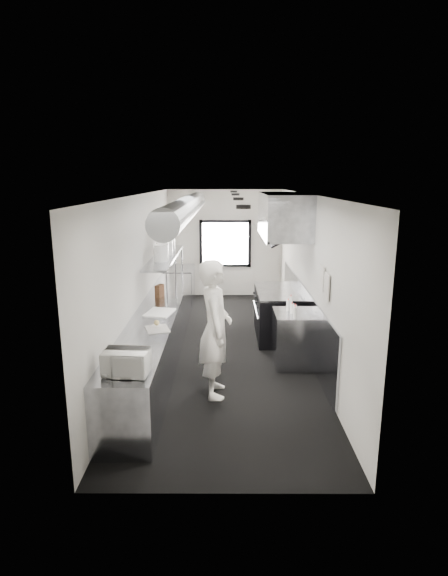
{
  "coord_description": "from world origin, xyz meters",
  "views": [
    {
      "loc": [
        0.01,
        -7.94,
        3.06
      ],
      "look_at": [
        -0.02,
        -0.2,
        1.2
      ],
      "focal_mm": 28.39,
      "sensor_mm": 36.0,
      "label": 1
    }
  ],
  "objects_px": {
    "squeeze_bottle_e": "(291,302)",
    "prep_counter": "(158,334)",
    "line_cook": "(215,329)",
    "small_plate": "(157,326)",
    "exhaust_hood": "(283,215)",
    "deli_tub_a": "(121,350)",
    "microwave": "(126,362)",
    "squeeze_bottle_c": "(292,309)",
    "far_work_table": "(180,285)",
    "deli_tub_b": "(122,354)",
    "range": "(277,313)",
    "plate_stack_c": "(166,246)",
    "knife_block": "(160,291)",
    "cutting_board": "(160,312)",
    "squeeze_bottle_d": "(288,305)",
    "bottle_station": "(293,338)",
    "pass_shelf": "(165,258)",
    "squeeze_bottle_a": "(295,313)",
    "squeeze_bottle_b": "(295,310)",
    "plate_stack_a": "(161,253)",
    "plate_stack_d": "(169,242)",
    "plate_stack_b": "(162,251)"
  },
  "relations": [
    {
      "from": "squeeze_bottle_a",
      "to": "deli_tub_b",
      "type": "bearing_deg",
      "value": -145.84
    },
    {
      "from": "knife_block",
      "to": "squeeze_bottle_d",
      "type": "bearing_deg",
      "value": -0.9
    },
    {
      "from": "microwave",
      "to": "plate_stack_d",
      "type": "xyz_separation_m",
      "value": [
        -0.08,
        4.74,
        0.73
      ]
    },
    {
      "from": "prep_counter",
      "to": "microwave",
      "type": "height_order",
      "value": "microwave"
    },
    {
      "from": "line_cook",
      "to": "deli_tub_a",
      "type": "relative_size",
      "value": 14.65
    },
    {
      "from": "exhaust_hood",
      "to": "squeeze_bottle_e",
      "type": "relative_size",
      "value": 11.26
    },
    {
      "from": "exhaust_hood",
      "to": "deli_tub_a",
      "type": "xyz_separation_m",
      "value": [
        -2.42,
        -3.23,
        -1.44
      ]
    },
    {
      "from": "squeeze_bottle_e",
      "to": "prep_counter",
      "type": "bearing_deg",
      "value": -176.43
    },
    {
      "from": "prep_counter",
      "to": "squeeze_bottle_b",
      "type": "bearing_deg",
      "value": -8.5
    },
    {
      "from": "prep_counter",
      "to": "deli_tub_a",
      "type": "bearing_deg",
      "value": -94.81
    },
    {
      "from": "small_plate",
      "to": "cutting_board",
      "type": "xyz_separation_m",
      "value": [
        -0.06,
        0.7,
        0.0
      ]
    },
    {
      "from": "prep_counter",
      "to": "squeeze_bottle_e",
      "type": "height_order",
      "value": "squeeze_bottle_e"
    },
    {
      "from": "line_cook",
      "to": "deli_tub_b",
      "type": "xyz_separation_m",
      "value": [
        -1.14,
        -0.82,
        -0.05
      ]
    },
    {
      "from": "range",
      "to": "plate_stack_b",
      "type": "relative_size",
      "value": 5.19
    },
    {
      "from": "bottle_station",
      "to": "knife_block",
      "type": "relative_size",
      "value": 3.95
    },
    {
      "from": "squeeze_bottle_c",
      "to": "pass_shelf",
      "type": "bearing_deg",
      "value": 142.73
    },
    {
      "from": "plate_stack_b",
      "to": "squeeze_bottle_b",
      "type": "bearing_deg",
      "value": -33.35
    },
    {
      "from": "deli_tub_a",
      "to": "squeeze_bottle_b",
      "type": "height_order",
      "value": "squeeze_bottle_b"
    },
    {
      "from": "far_work_table",
      "to": "squeeze_bottle_d",
      "type": "relative_size",
      "value": 6.63
    },
    {
      "from": "range",
      "to": "squeeze_bottle_e",
      "type": "relative_size",
      "value": 8.19
    },
    {
      "from": "small_plate",
      "to": "plate_stack_d",
      "type": "xyz_separation_m",
      "value": [
        -0.17,
        3.02,
        0.87
      ]
    },
    {
      "from": "microwave",
      "to": "exhaust_hood",
      "type": "bearing_deg",
      "value": 64.4
    },
    {
      "from": "knife_block",
      "to": "squeeze_bottle_e",
      "type": "relative_size",
      "value": 1.17
    },
    {
      "from": "plate_stack_a",
      "to": "squeeze_bottle_d",
      "type": "bearing_deg",
      "value": -23.1
    },
    {
      "from": "exhaust_hood",
      "to": "cutting_board",
      "type": "height_order",
      "value": "exhaust_hood"
    },
    {
      "from": "prep_counter",
      "to": "squeeze_bottle_b",
      "type": "xyz_separation_m",
      "value": [
        2.29,
        -0.34,
        0.54
      ]
    },
    {
      "from": "far_work_table",
      "to": "knife_block",
      "type": "xyz_separation_m",
      "value": [
        -0.08,
        -2.85,
        0.56
      ]
    },
    {
      "from": "exhaust_hood",
      "to": "plate_stack_c",
      "type": "height_order",
      "value": "exhaust_hood"
    },
    {
      "from": "plate_stack_c",
      "to": "squeeze_bottle_c",
      "type": "distance_m",
      "value": 3.07
    },
    {
      "from": "squeeze_bottle_a",
      "to": "cutting_board",
      "type": "bearing_deg",
      "value": 172.28
    },
    {
      "from": "plate_stack_a",
      "to": "squeeze_bottle_e",
      "type": "xyz_separation_m",
      "value": [
        2.33,
        -0.75,
        -0.73
      ]
    },
    {
      "from": "bottle_station",
      "to": "deli_tub_a",
      "type": "relative_size",
      "value": 6.64
    },
    {
      "from": "small_plate",
      "to": "squeeze_bottle_e",
      "type": "relative_size",
      "value": 0.85
    },
    {
      "from": "knife_block",
      "to": "squeeze_bottle_c",
      "type": "distance_m",
      "value": 2.58
    },
    {
      "from": "pass_shelf",
      "to": "squeeze_bottle_a",
      "type": "bearing_deg",
      "value": -41.13
    },
    {
      "from": "squeeze_bottle_c",
      "to": "bottle_station",
      "type": "bearing_deg",
      "value": 43.99
    },
    {
      "from": "squeeze_bottle_a",
      "to": "squeeze_bottle_c",
      "type": "relative_size",
      "value": 1.12
    },
    {
      "from": "deli_tub_b",
      "to": "squeeze_bottle_d",
      "type": "xyz_separation_m",
      "value": [
        2.34,
        2.07,
        0.04
      ]
    },
    {
      "from": "microwave",
      "to": "cutting_board",
      "type": "relative_size",
      "value": 0.87
    },
    {
      "from": "deli_tub_a",
      "to": "range",
      "type": "bearing_deg",
      "value": 53.83
    },
    {
      "from": "prep_counter",
      "to": "cutting_board",
      "type": "relative_size",
      "value": 11.17
    },
    {
      "from": "plate_stack_d",
      "to": "squeeze_bottle_d",
      "type": "xyz_separation_m",
      "value": [
        2.26,
        -2.17,
        -0.78
      ]
    },
    {
      "from": "microwave",
      "to": "deli_tub_a",
      "type": "xyz_separation_m",
      "value": [
        -0.21,
        0.61,
        -0.09
      ]
    },
    {
      "from": "microwave",
      "to": "squeeze_bottle_c",
      "type": "distance_m",
      "value": 3.26
    },
    {
      "from": "exhaust_hood",
      "to": "far_work_table",
      "type": "bearing_deg",
      "value": 131.94
    },
    {
      "from": "pass_shelf",
      "to": "deli_tub_b",
      "type": "height_order",
      "value": "pass_shelf"
    },
    {
      "from": "range",
      "to": "plate_stack_c",
      "type": "xyz_separation_m",
      "value": [
        -2.22,
        0.45,
        1.28
      ]
    },
    {
      "from": "line_cook",
      "to": "plate_stack_c",
      "type": "xyz_separation_m",
      "value": [
        -1.05,
        2.96,
        0.76
      ]
    },
    {
      "from": "line_cook",
      "to": "small_plate",
      "type": "xyz_separation_m",
      "value": [
        -0.89,
        0.4,
        -0.09
      ]
    },
    {
      "from": "prep_counter",
      "to": "knife_block",
      "type": "relative_size",
      "value": 26.32
    }
  ]
}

